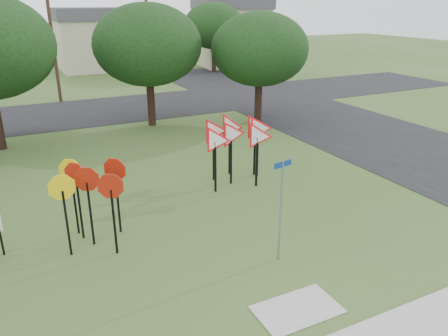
# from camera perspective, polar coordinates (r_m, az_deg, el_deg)

# --- Properties ---
(ground) EXTENTS (140.00, 140.00, 0.00)m
(ground) POSITION_cam_1_polar(r_m,az_deg,el_deg) (12.56, 3.08, -11.82)
(ground) COLOR #31501E
(street_right) EXTENTS (8.00, 50.00, 0.02)m
(street_right) POSITION_cam_1_polar(r_m,az_deg,el_deg) (26.67, 15.21, 5.46)
(street_right) COLOR black
(street_right) RESTS_ON ground
(street_far) EXTENTS (60.00, 8.00, 0.02)m
(street_far) POSITION_cam_1_polar(r_m,az_deg,el_deg) (30.39, -15.84, 7.24)
(street_far) COLOR black
(street_far) RESTS_ON ground
(curb_pad) EXTENTS (2.00, 1.20, 0.02)m
(curb_pad) POSITION_cam_1_polar(r_m,az_deg,el_deg) (10.93, 9.56, -17.75)
(curb_pad) COLOR #9B9B92
(curb_pad) RESTS_ON ground
(street_name_sign) EXTENTS (0.60, 0.13, 2.93)m
(street_name_sign) POSITION_cam_1_polar(r_m,az_deg,el_deg) (11.84, 7.43, -4.79)
(street_name_sign) COLOR gray
(street_name_sign) RESTS_ON ground
(stop_sign_cluster) EXTENTS (2.27, 2.10, 2.47)m
(stop_sign_cluster) POSITION_cam_1_polar(r_m,az_deg,el_deg) (13.12, -17.37, -2.26)
(stop_sign_cluster) COLOR black
(stop_sign_cluster) RESTS_ON ground
(yield_sign_cluster) EXTENTS (3.26, 2.47, 2.62)m
(yield_sign_cluster) POSITION_cam_1_polar(r_m,az_deg,el_deg) (17.06, 1.76, 4.33)
(yield_sign_cluster) COLOR black
(yield_sign_cluster) RESTS_ON ground
(far_pole_a) EXTENTS (1.40, 0.24, 9.00)m
(far_pole_a) POSITION_cam_1_polar(r_m,az_deg,el_deg) (33.39, -21.55, 15.78)
(far_pole_a) COLOR #462F20
(far_pole_a) RESTS_ON ground
(far_pole_b) EXTENTS (1.40, 0.24, 8.50)m
(far_pole_b) POSITION_cam_1_polar(r_m,az_deg,el_deg) (38.90, -9.92, 17.03)
(far_pole_b) COLOR #462F20
(far_pole_b) RESTS_ON ground
(house_mid) EXTENTS (8.40, 8.40, 6.20)m
(house_mid) POSITION_cam_1_polar(r_m,az_deg,el_deg) (50.15, -16.30, 15.96)
(house_mid) COLOR beige
(house_mid) RESTS_ON ground
(house_right) EXTENTS (8.30, 8.30, 7.20)m
(house_right) POSITION_cam_1_polar(r_m,az_deg,el_deg) (50.90, 0.92, 17.38)
(house_right) COLOR beige
(house_right) RESTS_ON ground
(tree_near_mid) EXTENTS (6.00, 6.00, 6.80)m
(tree_near_mid) POSITION_cam_1_polar(r_m,az_deg,el_deg) (25.33, -9.95, 15.53)
(tree_near_mid) COLOR black
(tree_near_mid) RESTS_ON ground
(tree_near_right) EXTENTS (5.60, 5.60, 6.33)m
(tree_near_right) POSITION_cam_1_polar(r_m,az_deg,el_deg) (25.95, 4.69, 15.19)
(tree_near_right) COLOR black
(tree_near_right) RESTS_ON ground
(tree_far_right) EXTENTS (6.00, 6.00, 6.80)m
(tree_far_right) POSITION_cam_1_polar(r_m,az_deg,el_deg) (45.50, -1.35, 18.08)
(tree_far_right) COLOR black
(tree_far_right) RESTS_ON ground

